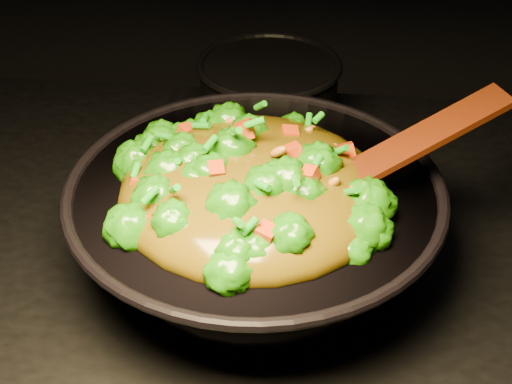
# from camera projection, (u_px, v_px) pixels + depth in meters

# --- Properties ---
(wok) EXTENTS (0.58, 0.58, 0.13)m
(wok) POSITION_uv_depth(u_px,v_px,m) (255.00, 227.00, 0.94)
(wok) COLOR black
(wok) RESTS_ON stovetop
(stir_fry) EXTENTS (0.41, 0.41, 0.11)m
(stir_fry) POSITION_uv_depth(u_px,v_px,m) (252.00, 158.00, 0.85)
(stir_fry) COLOR #1E6D07
(stir_fry) RESTS_ON wok
(spatula) EXTENTS (0.29, 0.16, 0.13)m
(spatula) POSITION_uv_depth(u_px,v_px,m) (390.00, 155.00, 0.86)
(spatula) COLOR #341404
(spatula) RESTS_ON wok
(back_pot) EXTENTS (0.30, 0.30, 0.13)m
(back_pot) POSITION_uv_depth(u_px,v_px,m) (269.00, 97.00, 1.22)
(back_pot) COLOR black
(back_pot) RESTS_ON stovetop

